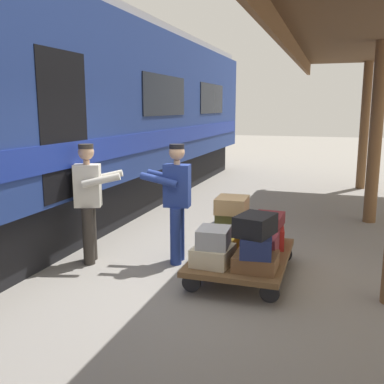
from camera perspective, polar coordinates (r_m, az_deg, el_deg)
ground_plane at (r=5.78m, az=3.64°, el=-11.46°), size 60.00×60.00×0.00m
luggage_cart at (r=5.91m, az=6.51°, el=-8.35°), size 1.18×1.78×0.30m
suitcase_yellow_case at (r=5.92m, az=4.01°, el=-6.66°), size 0.38×0.48×0.23m
suitcase_slate_roller at (r=6.37m, az=5.10°, el=-5.18°), size 0.57×0.57×0.28m
suitcase_brown_leather at (r=5.37m, az=8.28°, el=-8.88°), size 0.50×0.50×0.18m
suitcase_burgundy_valise at (r=5.81m, az=9.14°, el=-6.78°), size 0.39×0.61×0.29m
suitcase_red_plastic at (r=6.27m, az=9.85°, el=-5.55°), size 0.50×0.63×0.27m
suitcase_cream_canvas at (r=5.47m, az=2.74°, el=-8.19°), size 0.48×0.54×0.22m
suitcase_navy_fabric at (r=5.28m, az=8.35°, el=-6.84°), size 0.42×0.54×0.23m
suitcase_maroon_trunk at (r=6.19m, az=9.82°, el=-3.65°), size 0.42×0.57×0.17m
suitcase_olive_duffel at (r=6.29m, az=4.93°, el=-3.30°), size 0.35×0.42×0.16m
suitcase_gray_aluminum at (r=5.40m, az=2.84°, el=-5.89°), size 0.40×0.46×0.23m
suitcase_black_hardshell at (r=5.24m, az=8.22°, el=-4.26°), size 0.48×0.58×0.24m
suitcase_tan_vintage at (r=6.22m, az=5.21°, el=-1.66°), size 0.45×0.51×0.22m
porter_in_overalls at (r=6.21m, az=-2.12°, el=-0.94°), size 0.70×0.48×1.70m
porter_by_door at (r=6.38m, az=-13.14°, el=-0.91°), size 0.73×0.58×1.70m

